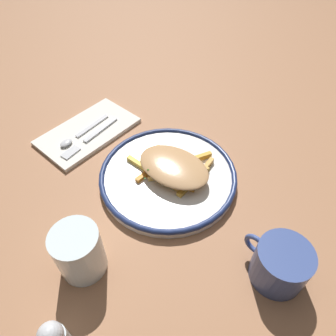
{
  "coord_description": "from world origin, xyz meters",
  "views": [
    {
      "loc": [
        -0.31,
        0.32,
        0.52
      ],
      "look_at": [
        0.0,
        0.0,
        0.04
      ],
      "focal_mm": 33.26,
      "sensor_mm": 36.0,
      "label": 1
    }
  ],
  "objects_px": {
    "water_glass": "(79,252)",
    "coffee_mug": "(280,264)",
    "plate": "(168,176)",
    "napkin": "(88,131)",
    "fork": "(91,137)",
    "fries_heap": "(174,167)",
    "spoon": "(77,136)"
  },
  "relations": [
    {
      "from": "water_glass",
      "to": "coffee_mug",
      "type": "distance_m",
      "value": 0.33
    },
    {
      "from": "plate",
      "to": "coffee_mug",
      "type": "height_order",
      "value": "coffee_mug"
    },
    {
      "from": "napkin",
      "to": "fork",
      "type": "distance_m",
      "value": 0.03
    },
    {
      "from": "fork",
      "to": "fries_heap",
      "type": "bearing_deg",
      "value": -166.77
    },
    {
      "from": "napkin",
      "to": "fork",
      "type": "bearing_deg",
      "value": 157.93
    },
    {
      "from": "spoon",
      "to": "water_glass",
      "type": "height_order",
      "value": "water_glass"
    },
    {
      "from": "napkin",
      "to": "coffee_mug",
      "type": "height_order",
      "value": "coffee_mug"
    },
    {
      "from": "fork",
      "to": "coffee_mug",
      "type": "distance_m",
      "value": 0.51
    },
    {
      "from": "plate",
      "to": "napkin",
      "type": "height_order",
      "value": "plate"
    },
    {
      "from": "fork",
      "to": "water_glass",
      "type": "bearing_deg",
      "value": 141.76
    },
    {
      "from": "water_glass",
      "to": "fork",
      "type": "bearing_deg",
      "value": -38.24
    },
    {
      "from": "fries_heap",
      "to": "napkin",
      "type": "bearing_deg",
      "value": 9.17
    },
    {
      "from": "plate",
      "to": "water_glass",
      "type": "relative_size",
      "value": 3.03
    },
    {
      "from": "fork",
      "to": "napkin",
      "type": "bearing_deg",
      "value": -22.07
    },
    {
      "from": "napkin",
      "to": "spoon",
      "type": "height_order",
      "value": "spoon"
    },
    {
      "from": "plate",
      "to": "napkin",
      "type": "xyz_separation_m",
      "value": [
        0.25,
        0.03,
        -0.01
      ]
    },
    {
      "from": "fork",
      "to": "spoon",
      "type": "distance_m",
      "value": 0.03
    },
    {
      "from": "plate",
      "to": "water_glass",
      "type": "distance_m",
      "value": 0.25
    },
    {
      "from": "coffee_mug",
      "to": "fork",
      "type": "bearing_deg",
      "value": 2.08
    },
    {
      "from": "plate",
      "to": "fork",
      "type": "distance_m",
      "value": 0.23
    },
    {
      "from": "fries_heap",
      "to": "napkin",
      "type": "relative_size",
      "value": 0.8
    },
    {
      "from": "water_glass",
      "to": "spoon",
      "type": "bearing_deg",
      "value": -32.46
    },
    {
      "from": "water_glass",
      "to": "coffee_mug",
      "type": "xyz_separation_m",
      "value": [
        -0.25,
        -0.22,
        -0.01
      ]
    },
    {
      "from": "coffee_mug",
      "to": "napkin",
      "type": "bearing_deg",
      "value": 0.67
    },
    {
      "from": "spoon",
      "to": "coffee_mug",
      "type": "bearing_deg",
      "value": -175.59
    },
    {
      "from": "plate",
      "to": "water_glass",
      "type": "bearing_deg",
      "value": 97.86
    },
    {
      "from": "spoon",
      "to": "water_glass",
      "type": "relative_size",
      "value": 1.55
    },
    {
      "from": "water_glass",
      "to": "coffee_mug",
      "type": "height_order",
      "value": "water_glass"
    },
    {
      "from": "napkin",
      "to": "coffee_mug",
      "type": "bearing_deg",
      "value": -179.33
    },
    {
      "from": "plate",
      "to": "fork",
      "type": "height_order",
      "value": "plate"
    },
    {
      "from": "fork",
      "to": "spoon",
      "type": "relative_size",
      "value": 1.16
    },
    {
      "from": "plate",
      "to": "napkin",
      "type": "distance_m",
      "value": 0.25
    }
  ]
}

